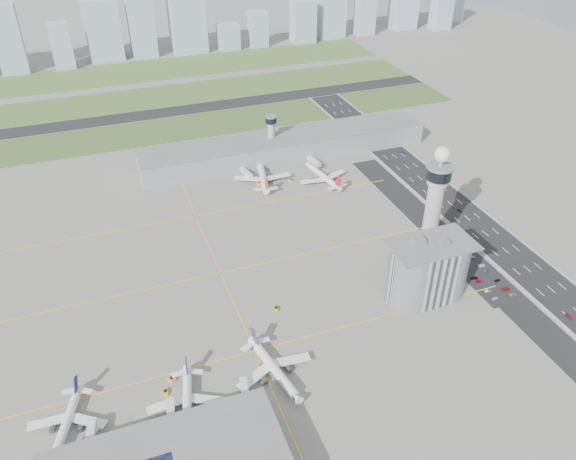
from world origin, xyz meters
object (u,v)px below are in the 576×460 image
object	(u,v)px
jet_bridge_near_1	(171,431)
tug_0	(165,392)
car_lot_8	(497,280)
car_hw_0	(569,316)
car_lot_0	(495,298)
car_lot_2	(479,281)
control_tower	(435,198)
tug_5	(291,180)
jet_bridge_far_1	(309,159)
tug_1	(172,379)
tug_3	(276,308)
car_hw_4	(351,125)
tug_2	(262,366)
car_lot_4	(466,270)
car_lot_11	(472,257)
car_hw_2	(403,153)
airplane_near_b	(187,401)
airplane_far_a	(262,172)
car_lot_6	(513,294)
car_hw_1	(459,210)
jet_bridge_near_0	(89,456)
car_lot_1	(488,291)
tug_4	(259,183)
admin_building	(428,270)
airplane_far_b	(323,173)
secondary_tower	(271,133)
car_lot_7	(506,289)
car_lot_5	(455,261)
jet_bridge_far_0	(242,171)
car_lot_9	(487,271)
airplane_near_c	(275,366)
car_lot_3	(475,278)

from	to	relation	value
jet_bridge_near_1	tug_0	xyz separation A→B (m)	(1.26, 21.33, -1.95)
car_lot_8	car_hw_0	world-z (taller)	car_hw_0
car_lot_0	car_lot_2	world-z (taller)	car_lot_0
control_tower	tug_5	distance (m)	115.99
jet_bridge_far_1	tug_1	size ratio (longest dim) A/B	4.24
tug_3	car_hw_4	xyz separation A→B (m)	(130.86, 188.14, -0.31)
tug_2	car_lot_4	world-z (taller)	tug_2
car_lot_11	car_hw_2	bearing A→B (deg)	-5.77
airplane_near_b	tug_2	bearing A→B (deg)	118.90
airplane_far_a	car_lot_0	bearing A→B (deg)	-143.92
jet_bridge_far_1	car_lot_6	bearing A→B (deg)	3.61
car_hw_1	jet_bridge_near_0	bearing A→B (deg)	-150.77
car_lot_0	car_lot_1	size ratio (longest dim) A/B	0.96
car_lot_11	tug_4	bearing A→B (deg)	42.69
tug_1	car_hw_1	distance (m)	206.25
tug_2	admin_building	bearing A→B (deg)	-98.12
airplane_far_b	tug_5	size ratio (longest dim) A/B	12.65
secondary_tower	car_lot_1	distance (m)	190.77
jet_bridge_far_1	car_hw_0	bearing A→B (deg)	6.10
jet_bridge_far_1	car_lot_11	size ratio (longest dim) A/B	3.24
admin_building	car_hw_2	bearing A→B (deg)	63.64
tug_0	car_lot_8	world-z (taller)	tug_0
jet_bridge_far_1	airplane_near_b	bearing A→B (deg)	-44.74
car_hw_1	car_lot_7	bearing A→B (deg)	-101.47
control_tower	car_lot_6	size ratio (longest dim) A/B	15.44
tug_0	tug_3	size ratio (longest dim) A/B	1.00
tug_2	car_lot_5	bearing A→B (deg)	-93.35
tug_3	car_lot_4	bearing A→B (deg)	-162.46
car_hw_0	car_hw_1	xyz separation A→B (m)	(7.28, 100.18, -0.09)
jet_bridge_far_0	car_lot_7	bearing A→B (deg)	18.65
airplane_far_b	tug_1	world-z (taller)	airplane_far_b
airplane_far_b	tug_2	bearing A→B (deg)	138.90
tug_0	car_hw_4	xyz separation A→B (m)	(190.53, 220.29, -0.32)
car_lot_8	car_hw_1	distance (m)	68.93
car_lot_6	car_hw_1	bearing A→B (deg)	-9.34
car_lot_2	car_hw_1	size ratio (longest dim) A/B	1.20
car_lot_9	car_hw_0	world-z (taller)	car_hw_0
airplane_near_b	tug_3	distance (m)	68.43
airplane_near_c	car_lot_2	xyz separation A→B (m)	(119.83, 22.31, -5.23)
tug_4	tug_5	world-z (taller)	tug_4
jet_bridge_far_1	tug_3	xyz separation A→B (m)	(-74.07, -139.52, -1.95)
jet_bridge_far_1	tug_0	bearing A→B (deg)	-47.92
car_lot_0	jet_bridge_far_0	bearing A→B (deg)	17.38
tug_1	car_lot_3	world-z (taller)	tug_1
tug_0	car_lot_6	distance (m)	175.16
tug_1	car_lot_4	bearing A→B (deg)	163.30
airplane_near_b	tug_4	distance (m)	185.22
tug_4	car_lot_8	world-z (taller)	tug_4
car_lot_11	car_lot_0	bearing A→B (deg)	170.82
airplane_far_b	car_lot_0	bearing A→B (deg)	-176.28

